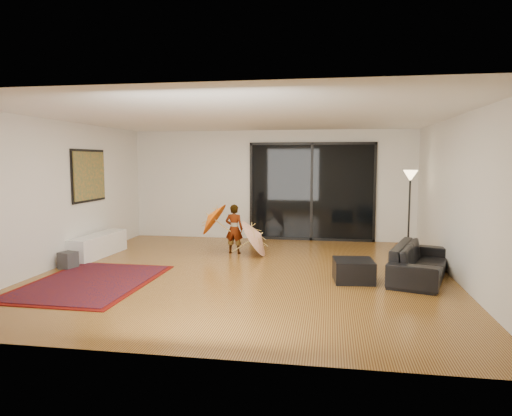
% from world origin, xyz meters
% --- Properties ---
extents(floor, '(7.00, 7.00, 0.00)m').
position_xyz_m(floor, '(0.00, 0.00, 0.00)').
color(floor, '#A8722E').
rests_on(floor, ground).
extents(ceiling, '(7.00, 7.00, 0.00)m').
position_xyz_m(ceiling, '(0.00, 0.00, 2.70)').
color(ceiling, white).
rests_on(ceiling, wall_back).
extents(wall_back, '(7.00, 0.00, 7.00)m').
position_xyz_m(wall_back, '(0.00, 3.50, 1.35)').
color(wall_back, silver).
rests_on(wall_back, floor).
extents(wall_front, '(7.00, 0.00, 7.00)m').
position_xyz_m(wall_front, '(0.00, -3.50, 1.35)').
color(wall_front, silver).
rests_on(wall_front, floor).
extents(wall_left, '(0.00, 7.00, 7.00)m').
position_xyz_m(wall_left, '(-3.50, 0.00, 1.35)').
color(wall_left, silver).
rests_on(wall_left, floor).
extents(wall_right, '(0.00, 7.00, 7.00)m').
position_xyz_m(wall_right, '(3.50, 0.00, 1.35)').
color(wall_right, silver).
rests_on(wall_right, floor).
extents(sliding_door, '(3.06, 0.07, 2.40)m').
position_xyz_m(sliding_door, '(1.00, 3.47, 1.20)').
color(sliding_door, black).
rests_on(sliding_door, wall_back).
extents(painting, '(0.04, 1.28, 1.08)m').
position_xyz_m(painting, '(-3.46, 1.00, 1.65)').
color(painting, black).
rests_on(painting, wall_left).
extents(media_console, '(0.51, 1.64, 0.45)m').
position_xyz_m(media_console, '(-3.25, 0.88, 0.22)').
color(media_console, white).
rests_on(media_console, floor).
extents(speaker, '(0.33, 0.33, 0.31)m').
position_xyz_m(speaker, '(-3.25, -0.23, 0.15)').
color(speaker, '#424244').
rests_on(speaker, floor).
extents(persian_rug, '(1.90, 2.62, 0.02)m').
position_xyz_m(persian_rug, '(-2.34, -1.07, 0.01)').
color(persian_rug, '#620D08').
rests_on(persian_rug, floor).
extents(sofa, '(1.32, 2.09, 0.57)m').
position_xyz_m(sofa, '(2.95, 0.09, 0.29)').
color(sofa, black).
rests_on(sofa, floor).
extents(ottoman, '(0.68, 0.68, 0.36)m').
position_xyz_m(ottoman, '(1.85, -0.29, 0.18)').
color(ottoman, black).
rests_on(ottoman, floor).
extents(floor_lamp, '(0.30, 0.30, 1.76)m').
position_xyz_m(floor_lamp, '(3.10, 2.21, 1.39)').
color(floor_lamp, black).
rests_on(floor_lamp, floor).
extents(child, '(0.40, 0.28, 1.05)m').
position_xyz_m(child, '(-0.54, 1.60, 0.52)').
color(child, '#999999').
rests_on(child, floor).
extents(parasol_orange, '(0.59, 0.79, 0.86)m').
position_xyz_m(parasol_orange, '(-1.09, 1.55, 0.73)').
color(parasol_orange, orange).
rests_on(parasol_orange, child).
extents(parasol_white, '(0.63, 0.85, 0.94)m').
position_xyz_m(parasol_white, '(0.06, 1.45, 0.50)').
color(parasol_white, silver).
rests_on(parasol_white, floor).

